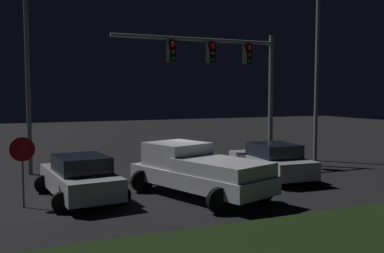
{
  "coord_description": "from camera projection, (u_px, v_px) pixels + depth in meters",
  "views": [
    {
      "loc": [
        -6.88,
        -15.84,
        3.58
      ],
      "look_at": [
        0.48,
        1.4,
        2.15
      ],
      "focal_mm": 40.51,
      "sensor_mm": 36.0,
      "label": 1
    }
  ],
  "objects": [
    {
      "name": "ground_plane",
      "position": [
        195.0,
        182.0,
        17.49
      ],
      "size": [
        80.0,
        80.0,
        0.0
      ],
      "primitive_type": "plane",
      "color": "black"
    },
    {
      "name": "pickup_truck",
      "position": [
        196.0,
        168.0,
        15.05
      ],
      "size": [
        4.05,
        5.76,
        1.8
      ],
      "rotation": [
        0.0,
        0.0,
        1.91
      ],
      "color": "silver",
      "rests_on": "ground_plane"
    },
    {
      "name": "car_sedan",
      "position": [
        271.0,
        161.0,
        18.16
      ],
      "size": [
        2.63,
        4.48,
        1.51
      ],
      "rotation": [
        0.0,
        0.0,
        1.52
      ],
      "color": "#B7B7BC",
      "rests_on": "ground_plane"
    },
    {
      "name": "car_sedan_far",
      "position": [
        80.0,
        178.0,
        14.64
      ],
      "size": [
        2.78,
        4.56,
        1.51
      ],
      "rotation": [
        0.0,
        0.0,
        1.68
      ],
      "color": "#B7B7BC",
      "rests_on": "ground_plane"
    },
    {
      "name": "traffic_signal_gantry",
      "position": [
        229.0,
        66.0,
        20.94
      ],
      "size": [
        8.32,
        0.56,
        6.5
      ],
      "color": "slate",
      "rests_on": "ground_plane"
    },
    {
      "name": "street_lamp_left",
      "position": [
        38.0,
        57.0,
        18.94
      ],
      "size": [
        2.34,
        0.44,
        8.29
      ],
      "color": "slate",
      "rests_on": "ground_plane"
    },
    {
      "name": "street_lamp_right",
      "position": [
        309.0,
        55.0,
        22.41
      ],
      "size": [
        2.79,
        0.44,
        8.94
      ],
      "color": "slate",
      "rests_on": "ground_plane"
    },
    {
      "name": "stop_sign",
      "position": [
        22.0,
        158.0,
        13.48
      ],
      "size": [
        0.76,
        0.08,
        2.23
      ],
      "color": "slate",
      "rests_on": "ground_plane"
    }
  ]
}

